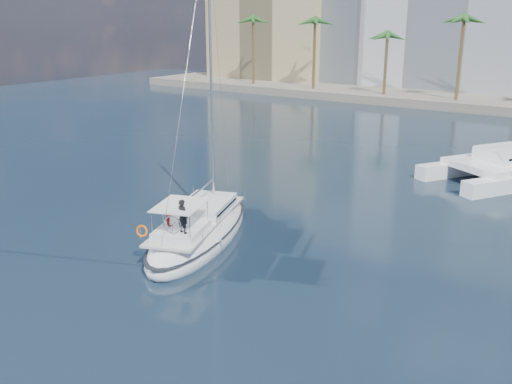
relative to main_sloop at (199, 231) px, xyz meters
The scene contains 9 objects.
ground 4.11m from the main_sloop, 16.99° to the right, with size 160.00×160.00×0.00m, color black.
quay 59.94m from the main_sloop, 86.27° to the left, with size 120.00×14.00×1.20m, color gray.
building_modern 73.51m from the main_sloop, 96.44° to the left, with size 42.00×16.00×28.00m, color silver.
building_tan_left 78.48m from the main_sloop, 119.33° to the left, with size 22.00×14.00×22.00m, color tan.
palm_left 64.15m from the main_sloop, 118.34° to the left, with size 3.60×3.60×12.30m.
palm_centre 56.79m from the main_sloop, 86.00° to the left, with size 3.60×3.60×12.30m.
main_sloop is the anchor object (origin of this frame).
catamaran 25.29m from the main_sloop, 63.64° to the left, with size 11.51×13.52×17.69m.
seagull 2.34m from the main_sloop, 24.91° to the right, with size 1.12×0.48×0.21m.
Camera 1 is at (15.63, -21.59, 12.08)m, focal length 40.00 mm.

